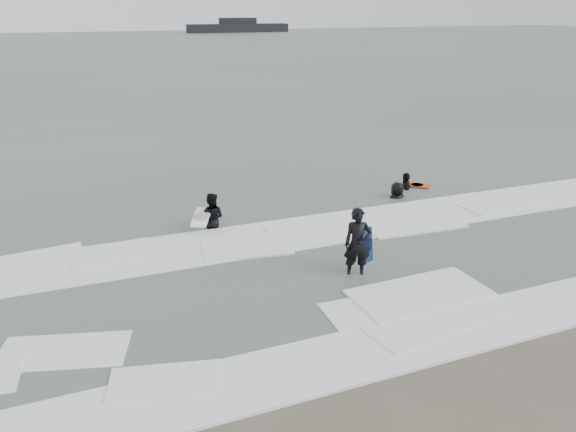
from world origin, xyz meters
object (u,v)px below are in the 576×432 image
object	(u,v)px
surfer_wading	(212,228)
surfer_right_far	(397,199)
surfer_right_near	(405,189)
surfer_centre	(356,276)
vessel_horizon	(238,27)

from	to	relation	value
surfer_wading	surfer_right_far	world-z (taller)	surfer_right_far
surfer_wading	surfer_right_near	world-z (taller)	surfer_right_near
surfer_centre	surfer_right_near	world-z (taller)	surfer_centre
surfer_wading	vessel_horizon	bearing A→B (deg)	-80.16
surfer_centre	vessel_horizon	size ratio (longest dim) A/B	0.07
surfer_wading	surfer_right_near	size ratio (longest dim) A/B	0.97
surfer_wading	vessel_horizon	xyz separation A→B (m)	(41.01, 135.36, 1.37)
surfer_centre	surfer_wading	world-z (taller)	surfer_centre
surfer_right_near	vessel_horizon	world-z (taller)	vessel_horizon
surfer_centre	surfer_right_near	bearing A→B (deg)	66.78
surfer_centre	surfer_right_far	world-z (taller)	surfer_centre
surfer_centre	surfer_wading	size ratio (longest dim) A/B	1.12
surfer_right_far	surfer_centre	bearing A→B (deg)	44.07
surfer_centre	surfer_wading	distance (m)	5.61
surfer_wading	surfer_right_far	distance (m)	7.31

